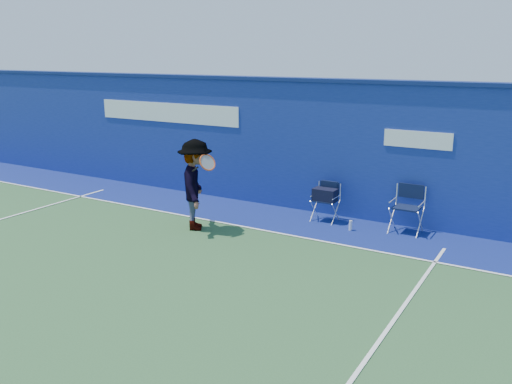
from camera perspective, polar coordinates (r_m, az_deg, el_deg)
The scene contains 8 objects.
ground at distance 9.57m, azimuth -14.06°, elevation -8.31°, with size 80.00×80.00×0.00m, color #2D552D.
stadium_wall at distance 13.21m, azimuth 1.41°, elevation 5.38°, with size 24.00×0.50×3.08m.
out_of_bounds_strip at distance 12.63m, azimuth -1.04°, elevation -2.25°, with size 24.00×1.80×0.01m, color navy.
court_lines at distance 9.97m, azimuth -11.66°, elevation -7.16°, with size 24.00×12.00×0.01m.
directors_chair_left at distance 12.07m, azimuth 7.30°, elevation -1.36°, with size 0.51×0.48×0.87m.
directors_chair_right at distance 11.65m, azimuth 15.53°, elevation -2.67°, with size 0.59×0.53×0.99m.
water_bottle at distance 11.57m, azimuth 9.92°, elevation -3.50°, with size 0.07×0.07×0.22m, color silver.
tennis_player at distance 11.38m, azimuth -6.36°, elevation 0.76°, with size 1.27×1.42×1.91m.
Camera 1 is at (6.31, -6.21, 3.64)m, focal length 38.00 mm.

